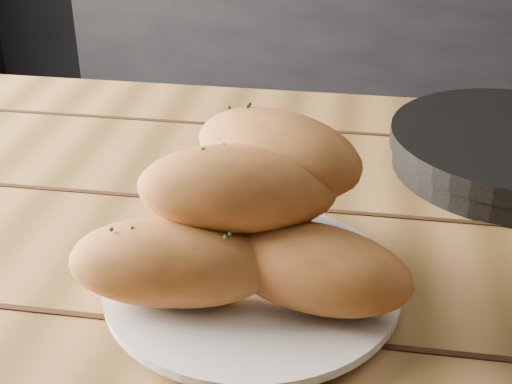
% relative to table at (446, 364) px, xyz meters
% --- Properties ---
extents(counter, '(2.80, 0.60, 0.90)m').
position_rel_table_xyz_m(counter, '(0.37, 1.90, -0.20)').
color(counter, black).
rests_on(counter, ground).
extents(table, '(1.53, 0.87, 0.75)m').
position_rel_table_xyz_m(table, '(0.00, 0.00, 0.00)').
color(table, '#9F6E3B').
rests_on(table, ground).
extents(plate, '(0.25, 0.25, 0.02)m').
position_rel_table_xyz_m(plate, '(-0.18, -0.05, 0.11)').
color(plate, silver).
rests_on(plate, table).
extents(bread_rolls, '(0.28, 0.22, 0.14)m').
position_rel_table_xyz_m(bread_rolls, '(-0.19, -0.06, 0.17)').
color(bread_rolls, '#C66937').
rests_on(bread_rolls, plate).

